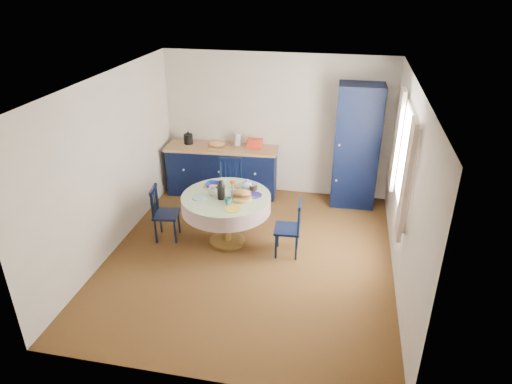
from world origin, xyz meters
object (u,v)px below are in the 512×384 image
(mug_b, at_px, (228,201))
(cobalt_bowl, at_px, (214,185))
(mug_a, at_px, (212,191))
(mug_c, at_px, (254,188))
(pantry_cabinet, at_px, (356,147))
(mug_d, at_px, (224,182))
(chair_far, at_px, (230,187))
(chair_left, at_px, (164,213))
(kitchen_counter, at_px, (223,169))
(chair_right, at_px, (290,228))
(dining_table, at_px, (227,203))

(mug_b, xyz_separation_m, cobalt_bowl, (-0.35, 0.49, -0.02))
(mug_a, height_order, mug_c, mug_a)
(pantry_cabinet, distance_m, mug_a, 2.65)
(mug_c, height_order, cobalt_bowl, mug_c)
(mug_c, relative_size, mug_d, 1.33)
(chair_far, xyz_separation_m, mug_d, (0.06, -0.56, 0.35))
(chair_left, relative_size, cobalt_bowl, 3.49)
(kitchen_counter, distance_m, chair_left, 1.77)
(mug_d, bearing_deg, pantry_cabinet, 34.13)
(chair_left, height_order, chair_right, chair_left)
(mug_a, xyz_separation_m, mug_b, (0.30, -0.24, -0.00))
(mug_c, distance_m, cobalt_bowl, 0.61)
(kitchen_counter, bearing_deg, chair_right, -54.02)
(dining_table, xyz_separation_m, cobalt_bowl, (-0.27, 0.24, 0.15))
(chair_left, distance_m, cobalt_bowl, 0.86)
(chair_far, xyz_separation_m, chair_right, (1.15, -1.06, -0.05))
(mug_d, distance_m, cobalt_bowl, 0.19)
(cobalt_bowl, bearing_deg, mug_d, 46.77)
(dining_table, height_order, mug_c, dining_table)
(dining_table, height_order, chair_left, dining_table)
(pantry_cabinet, bearing_deg, dining_table, -138.11)
(pantry_cabinet, bearing_deg, chair_right, -116.69)
(chair_far, bearing_deg, chair_left, -136.28)
(chair_right, height_order, mug_c, mug_c)
(kitchen_counter, distance_m, chair_far, 0.78)
(pantry_cabinet, relative_size, chair_right, 2.49)
(mug_a, relative_size, mug_d, 1.46)
(kitchen_counter, bearing_deg, chair_far, -69.32)
(chair_left, xyz_separation_m, chair_far, (0.77, 1.00, 0.04))
(mug_a, height_order, mug_d, mug_a)
(dining_table, distance_m, mug_d, 0.44)
(mug_b, distance_m, mug_c, 0.55)
(kitchen_counter, height_order, chair_left, kitchen_counter)
(dining_table, relative_size, chair_far, 1.39)
(chair_right, bearing_deg, mug_b, -84.63)
(chair_far, height_order, mug_d, chair_far)
(chair_far, relative_size, mug_a, 7.06)
(chair_left, xyz_separation_m, cobalt_bowl, (0.70, 0.30, 0.38))
(mug_b, bearing_deg, mug_d, 109.67)
(kitchen_counter, distance_m, mug_c, 1.71)
(chair_left, height_order, mug_a, mug_a)
(chair_far, height_order, mug_b, chair_far)
(cobalt_bowl, bearing_deg, dining_table, -42.63)
(chair_left, distance_m, mug_c, 1.41)
(chair_far, bearing_deg, kitchen_counter, 105.51)
(dining_table, xyz_separation_m, chair_right, (0.95, -0.11, -0.23))
(chair_left, relative_size, chair_far, 0.91)
(chair_right, relative_size, cobalt_bowl, 3.47)
(kitchen_counter, xyz_separation_m, cobalt_bowl, (0.26, -1.41, 0.35))
(pantry_cabinet, distance_m, chair_far, 2.22)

